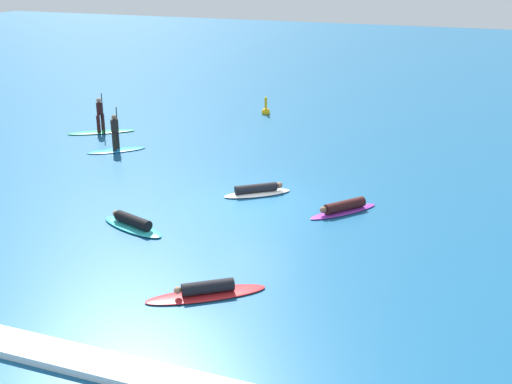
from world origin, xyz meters
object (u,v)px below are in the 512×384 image
(surfer_on_white_board, at_px, (257,191))
(surfer_on_green_board, at_px, (101,125))
(surfer_on_purple_board, at_px, (343,208))
(surfer_on_red_board, at_px, (206,291))
(marker_buoy, at_px, (266,111))
(surfer_on_blue_board, at_px, (116,141))
(surfer_on_teal_board, at_px, (132,224))

(surfer_on_white_board, relative_size, surfer_on_green_board, 0.80)
(surfer_on_purple_board, bearing_deg, surfer_on_white_board, -60.15)
(surfer_on_red_board, relative_size, surfer_on_green_board, 0.99)
(surfer_on_purple_board, relative_size, marker_buoy, 2.34)
(surfer_on_blue_board, xyz_separation_m, surfer_on_red_board, (9.22, -10.52, -0.32))
(surfer_on_white_board, distance_m, surfer_on_purple_board, 3.45)
(surfer_on_purple_board, relative_size, surfer_on_teal_board, 0.91)
(marker_buoy, bearing_deg, surfer_on_red_board, -75.02)
(surfer_on_purple_board, relative_size, surfer_on_green_board, 0.81)
(surfer_on_purple_board, bearing_deg, marker_buoy, -109.91)
(surfer_on_white_board, relative_size, surfer_on_blue_board, 1.00)
(surfer_on_red_board, height_order, surfer_on_green_board, surfer_on_green_board)
(surfer_on_purple_board, relative_size, surfer_on_red_board, 0.81)
(surfer_on_white_board, xyz_separation_m, surfer_on_purple_board, (3.39, -0.60, 0.02))
(surfer_on_blue_board, height_order, surfer_on_teal_board, surfer_on_blue_board)
(surfer_on_white_board, distance_m, surfer_on_teal_board, 5.14)
(surfer_on_blue_board, height_order, surfer_on_red_board, surfer_on_blue_board)
(surfer_on_purple_board, bearing_deg, surfer_on_blue_board, -67.82)
(surfer_on_blue_board, distance_m, surfer_on_green_board, 3.34)
(surfer_on_teal_board, bearing_deg, surfer_on_white_board, -103.42)
(surfer_on_teal_board, bearing_deg, surfer_on_blue_board, -35.81)
(surfer_on_teal_board, bearing_deg, surfer_on_red_board, 161.37)
(surfer_on_purple_board, distance_m, marker_buoy, 14.46)
(surfer_on_teal_board, xyz_separation_m, surfer_on_green_board, (-7.47, 9.73, 0.23))
(surfer_on_white_board, distance_m, surfer_on_green_board, 11.58)
(surfer_on_white_board, relative_size, surfer_on_red_board, 0.80)
(surfer_on_red_board, distance_m, marker_buoy, 20.10)
(surfer_on_purple_board, xyz_separation_m, surfer_on_red_board, (-2.08, -6.91, -0.03))
(surfer_on_red_board, height_order, surfer_on_teal_board, surfer_on_teal_board)
(surfer_on_teal_board, height_order, surfer_on_green_board, surfer_on_green_board)
(surfer_on_purple_board, height_order, surfer_on_blue_board, surfer_on_blue_board)
(surfer_on_green_board, bearing_deg, surfer_on_purple_board, -57.41)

